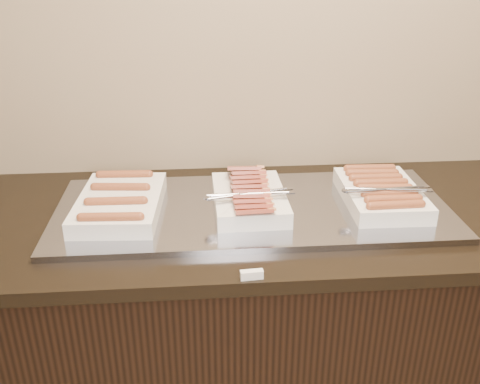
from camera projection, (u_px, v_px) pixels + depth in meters
name	position (u px, v px, depth m)	size (l,w,h in m)	color
counter	(248.00, 328.00, 1.84)	(2.06, 0.76, 0.90)	black
warming_tray	(253.00, 209.00, 1.64)	(1.20, 0.50, 0.02)	#91939E
dish_left	(120.00, 203.00, 1.60)	(0.26, 0.37, 0.07)	white
dish_center	(249.00, 196.00, 1.62)	(0.27, 0.34, 0.10)	white
dish_right	(381.00, 193.00, 1.65)	(0.26, 0.34, 0.08)	white
label_holder	(252.00, 275.00, 1.32)	(0.06, 0.02, 0.02)	white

